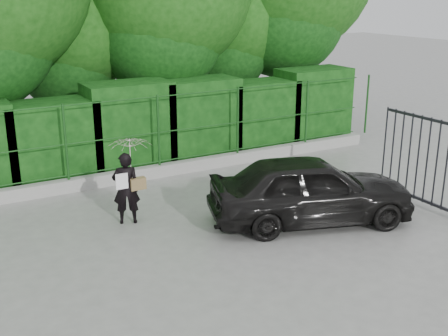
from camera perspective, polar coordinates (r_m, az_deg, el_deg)
ground at (r=10.50m, az=1.21°, el=-8.02°), size 80.00×80.00×0.00m
kerb at (r=14.22m, az=-8.02°, el=-0.52°), size 14.00×0.25×0.30m
fence at (r=14.01m, az=-7.36°, el=3.70°), size 14.13×0.06×1.80m
hedge at (r=14.92m, az=-9.14°, el=3.96°), size 14.20×1.20×2.30m
gate at (r=12.45m, az=21.61°, el=0.74°), size 0.22×2.33×2.36m
woman at (r=11.36m, az=-9.60°, el=0.05°), size 0.89×0.87×1.76m
car at (r=11.47m, az=8.80°, el=-2.15°), size 4.42×2.87×1.40m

